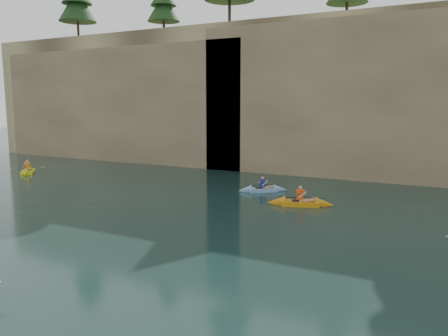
% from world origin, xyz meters
% --- Properties ---
extents(ground, '(160.00, 160.00, 0.00)m').
position_xyz_m(ground, '(0.00, 0.00, 0.00)').
color(ground, black).
rests_on(ground, ground).
extents(cliff, '(70.00, 16.00, 12.00)m').
position_xyz_m(cliff, '(0.00, 30.00, 6.00)').
color(cliff, tan).
rests_on(cliff, ground).
extents(cliff_slab_west, '(26.00, 2.40, 10.56)m').
position_xyz_m(cliff_slab_west, '(-20.00, 22.60, 5.28)').
color(cliff_slab_west, '#9D875F').
rests_on(cliff_slab_west, ground).
extents(cliff_slab_center, '(24.00, 2.40, 11.40)m').
position_xyz_m(cliff_slab_center, '(2.00, 22.60, 5.70)').
color(cliff_slab_center, '#9D875F').
rests_on(cliff_slab_center, ground).
extents(sea_cave_west, '(4.50, 1.00, 4.00)m').
position_xyz_m(sea_cave_west, '(-18.00, 21.95, 2.00)').
color(sea_cave_west, black).
rests_on(sea_cave_west, ground).
extents(sea_cave_center, '(3.50, 1.00, 3.20)m').
position_xyz_m(sea_cave_center, '(-4.00, 21.95, 1.60)').
color(sea_cave_center, black).
rests_on(sea_cave_center, ground).
extents(kayaker_orange, '(3.51, 2.46, 1.31)m').
position_xyz_m(kayaker_orange, '(0.66, 12.58, 0.16)').
color(kayaker_orange, orange).
rests_on(kayaker_orange, ground).
extents(kayaker_yellow, '(2.75, 2.86, 1.31)m').
position_xyz_m(kayaker_yellow, '(-20.98, 13.24, 0.16)').
color(kayaker_yellow, '#FFF915').
rests_on(kayaker_yellow, ground).
extents(kayaker_ltblue_mid, '(2.86, 2.28, 1.14)m').
position_xyz_m(kayaker_ltblue_mid, '(-2.49, 15.08, 0.14)').
color(kayaker_ltblue_mid, '#7FA6D5').
rests_on(kayaker_ltblue_mid, ground).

